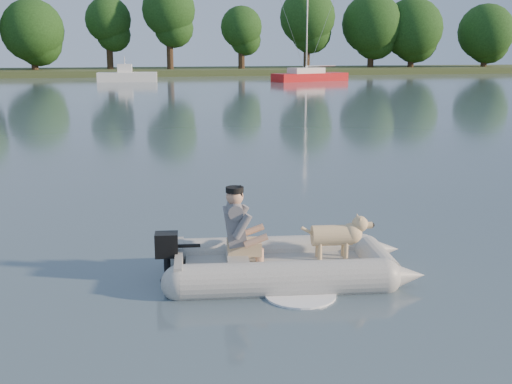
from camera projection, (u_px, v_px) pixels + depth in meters
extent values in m
plane|color=slate|center=(242.00, 271.00, 8.78)|extent=(160.00, 160.00, 0.00)
cube|color=#47512D|center=(134.00, 72.00, 67.87)|extent=(160.00, 12.00, 0.70)
cylinder|color=#332316|center=(35.00, 61.00, 64.97)|extent=(0.70, 0.70, 2.94)
sphere|color=#23521B|center=(32.00, 30.00, 64.30)|extent=(6.27, 6.27, 6.27)
cylinder|color=#332316|center=(110.00, 57.00, 66.98)|extent=(0.70, 0.70, 3.67)
sphere|color=#23521B|center=(108.00, 20.00, 66.14)|extent=(4.69, 4.69, 4.69)
cylinder|color=#332316|center=(170.00, 54.00, 66.42)|extent=(0.70, 0.70, 4.29)
sphere|color=#23521B|center=(169.00, 10.00, 65.44)|extent=(5.43, 5.43, 5.43)
cylinder|color=#332316|center=(241.00, 59.00, 68.32)|extent=(0.70, 0.70, 3.21)
sphere|color=#23521B|center=(241.00, 27.00, 67.59)|extent=(4.41, 4.41, 4.41)
cylinder|color=#332316|center=(307.00, 55.00, 70.31)|extent=(0.70, 0.70, 3.94)
sphere|color=#23521B|center=(307.00, 17.00, 69.41)|extent=(6.03, 6.03, 6.03)
cylinder|color=#332316|center=(371.00, 57.00, 72.14)|extent=(0.70, 0.70, 3.52)
sphere|color=#23521B|center=(372.00, 24.00, 71.33)|extent=(6.68, 6.68, 6.68)
cylinder|color=#332316|center=(411.00, 58.00, 72.91)|extent=(0.70, 0.70, 3.21)
sphere|color=#23521B|center=(412.00, 28.00, 72.17)|extent=(6.79, 6.79, 6.79)
cylinder|color=#332316|center=(484.00, 59.00, 74.45)|extent=(0.70, 0.70, 2.96)
sphere|color=#23521B|center=(486.00, 32.00, 73.77)|extent=(6.40, 6.40, 6.40)
cube|color=red|center=(310.00, 78.00, 55.49)|extent=(7.09, 4.16, 0.85)
cube|color=white|center=(306.00, 71.00, 55.13)|extent=(3.31, 2.42, 0.51)
cylinder|color=#A5A5AA|center=(307.00, 22.00, 54.23)|extent=(0.14, 0.14, 8.50)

